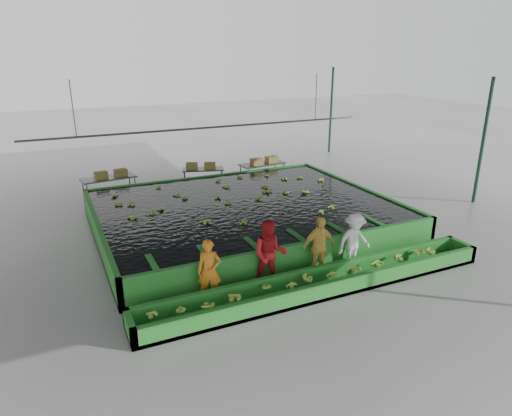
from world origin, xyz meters
name	(u,v)px	position (x,y,z in m)	size (l,w,h in m)	color
ground	(262,241)	(0.00, 0.00, 0.00)	(80.00, 80.00, 0.00)	gray
shed_roof	(263,85)	(0.00, 0.00, 5.00)	(20.00, 22.00, 0.04)	slate
shed_posts	(263,167)	(0.00, 0.00, 2.50)	(20.00, 22.00, 5.00)	#183E28
flotation_tank	(244,214)	(0.00, 1.50, 0.45)	(10.00, 8.00, 0.90)	#247B28
tank_water	(244,204)	(0.00, 1.50, 0.85)	(9.70, 7.70, 0.00)	black
sorting_trough	(322,282)	(0.00, -3.60, 0.25)	(10.00, 1.00, 0.50)	#247B28
cableway_rail	(209,128)	(0.00, 5.00, 3.00)	(0.08, 0.08, 14.00)	#59605B
rail_hanger_left	(73,109)	(-5.00, 5.00, 4.00)	(0.04, 0.04, 2.00)	#59605B
rail_hanger_right	(316,97)	(5.00, 5.00, 4.00)	(0.04, 0.04, 2.00)	#59605B
worker_a	(209,271)	(-2.81, -2.80, 0.81)	(0.59, 0.39, 1.63)	orange
worker_b	(270,254)	(-1.14, -2.80, 0.93)	(0.91, 0.71, 1.87)	red
worker_c	(319,247)	(0.36, -2.80, 0.87)	(1.02, 0.42, 1.73)	#E7BF4C
worker_d	(354,241)	(1.55, -2.80, 0.82)	(1.07, 0.61, 1.65)	white
packing_table_left	(110,189)	(-3.88, 6.62, 0.49)	(2.16, 0.87, 0.98)	#59605B
packing_table_mid	(203,178)	(0.28, 6.82, 0.43)	(1.87, 0.75, 0.85)	#59605B
packing_table_right	(262,173)	(2.97, 6.18, 0.48)	(2.13, 0.85, 0.97)	#59605B
box_stack_left	(111,177)	(-3.77, 6.55, 0.99)	(1.31, 0.36, 0.28)	olive
box_stack_mid	(201,169)	(0.18, 6.80, 0.85)	(1.32, 0.37, 0.28)	olive
box_stack_right	(264,163)	(3.01, 6.10, 0.97)	(1.35, 0.37, 0.29)	olive
floating_bananas	(235,197)	(0.00, 2.30, 0.85)	(8.39, 5.72, 0.11)	#8DB63C
trough_bananas	(323,277)	(0.00, -3.60, 0.40)	(8.49, 0.57, 0.11)	#8DB63C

